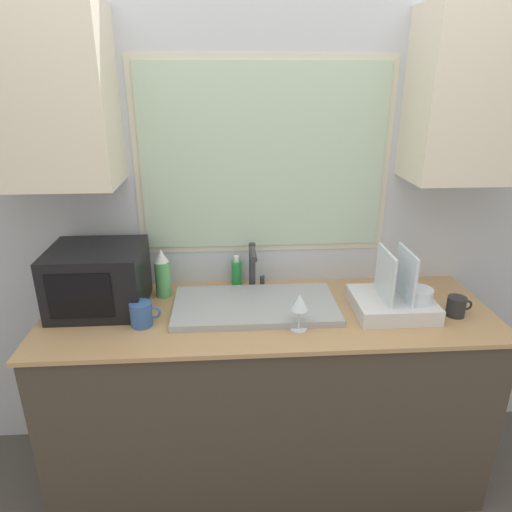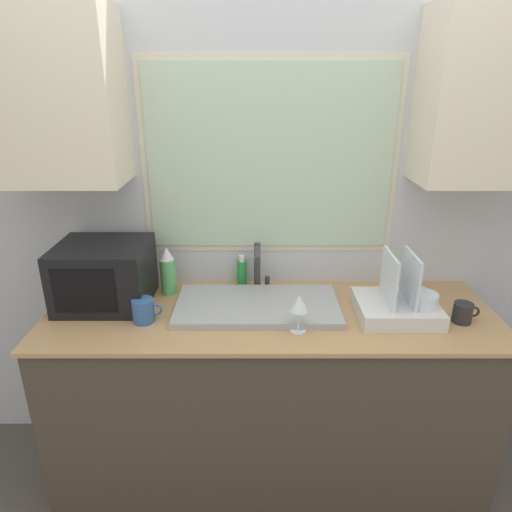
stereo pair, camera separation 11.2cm
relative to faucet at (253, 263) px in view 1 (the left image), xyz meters
name	(u,v)px [view 1 (the left image)]	position (x,y,z in m)	size (l,w,h in m)	color
countertop	(268,395)	(0.05, -0.22, -0.60)	(2.01, 0.68, 0.92)	#42382D
wall_back	(264,188)	(0.05, 0.09, 0.35)	(6.00, 0.38, 2.60)	silver
sink_basin	(255,306)	(0.00, -0.20, -0.13)	(0.73, 0.39, 0.03)	#9EA0A5
faucet	(253,263)	(0.00, 0.00, 0.00)	(0.08, 0.19, 0.24)	#333338
microwave	(98,278)	(-0.70, -0.13, 0.00)	(0.41, 0.36, 0.29)	black
dish_rack	(395,300)	(0.62, -0.26, -0.08)	(0.35, 0.30, 0.29)	silver
spray_bottle	(163,274)	(-0.43, -0.03, -0.03)	(0.07, 0.07, 0.24)	#59B266
soap_bottle	(237,273)	(-0.08, 0.06, -0.07)	(0.05, 0.05, 0.16)	#268C3F
mug_near_sink	(142,314)	(-0.49, -0.31, -0.09)	(0.13, 0.09, 0.10)	#335999
wine_glass	(299,303)	(0.16, -0.39, -0.02)	(0.08, 0.08, 0.16)	silver
mug_by_rack	(456,306)	(0.88, -0.32, -0.10)	(0.11, 0.08, 0.09)	#262628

